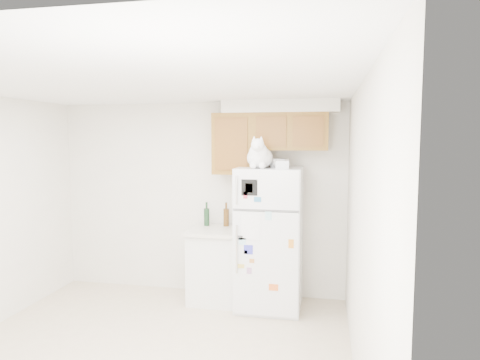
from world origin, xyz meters
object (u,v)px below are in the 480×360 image
(storage_box_front, at_px, (282,165))
(refrigerator, at_px, (269,238))
(bottle_green, at_px, (207,214))
(cat, at_px, (260,156))
(storage_box_back, at_px, (280,163))
(bottle_amber, at_px, (226,214))
(base_counter, at_px, (215,265))

(storage_box_front, bearing_deg, refrigerator, 125.89)
(bottle_green, bearing_deg, storage_box_front, -22.07)
(cat, bearing_deg, refrigerator, 51.93)
(bottle_green, bearing_deg, refrigerator, -16.03)
(refrigerator, distance_m, bottle_green, 0.91)
(storage_box_back, distance_m, bottle_amber, 1.00)
(base_counter, height_order, cat, cat)
(bottle_amber, bearing_deg, bottle_green, -175.30)
(refrigerator, xyz_separation_m, bottle_amber, (-0.59, 0.26, 0.22))
(storage_box_front, bearing_deg, bottle_amber, 142.31)
(storage_box_back, xyz_separation_m, bottle_green, (-0.96, 0.21, -0.68))
(base_counter, xyz_separation_m, bottle_green, (-0.16, 0.17, 0.61))
(refrigerator, relative_size, storage_box_front, 11.33)
(base_counter, height_order, storage_box_front, storage_box_front)
(bottle_green, xyz_separation_m, bottle_amber, (0.25, 0.02, 0.00))
(storage_box_back, xyz_separation_m, bottle_amber, (-0.71, 0.23, -0.68))
(storage_box_back, bearing_deg, bottle_green, -176.64)
(refrigerator, distance_m, storage_box_front, 0.92)
(storage_box_front, distance_m, bottle_green, 1.28)
(storage_box_front, relative_size, bottle_green, 0.49)
(refrigerator, relative_size, cat, 3.19)
(refrigerator, height_order, bottle_green, refrigerator)
(storage_box_back, bearing_deg, base_counter, -167.15)
(base_counter, xyz_separation_m, cat, (0.59, -0.21, 1.38))
(bottle_amber, bearing_deg, storage_box_back, -18.11)
(storage_box_back, relative_size, storage_box_front, 1.20)
(refrigerator, distance_m, cat, 1.00)
(base_counter, height_order, bottle_amber, bottle_amber)
(base_counter, bearing_deg, storage_box_front, -15.68)
(cat, xyz_separation_m, bottle_green, (-0.74, 0.38, -0.77))
(refrigerator, xyz_separation_m, cat, (-0.10, -0.13, 0.99))
(storage_box_front, distance_m, bottle_amber, 1.10)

